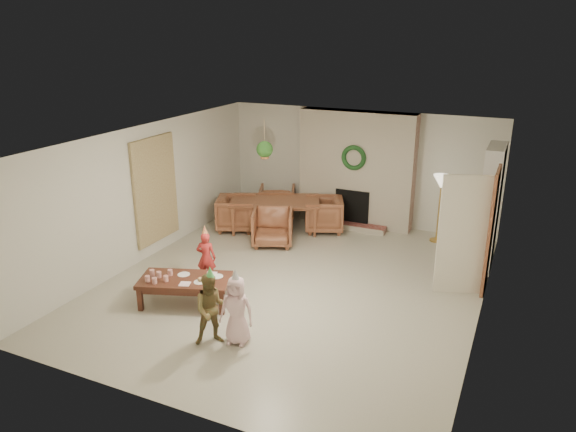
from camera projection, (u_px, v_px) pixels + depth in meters
The scene contains 56 objects.
floor at pixel (294, 283), 9.18m from camera, with size 7.00×7.00×0.00m, color #B7B29E.
ceiling at pixel (295, 138), 8.36m from camera, with size 7.00×7.00×0.00m, color white.
wall_back at pixel (359, 167), 11.78m from camera, with size 7.00×7.00×0.00m, color silver.
wall_front at pixel (162, 310), 5.77m from camera, with size 7.00×7.00×0.00m, color silver.
wall_left at pixel (147, 192), 9.95m from camera, with size 7.00×7.00×0.00m, color silver.
wall_right at pixel (488, 243), 7.59m from camera, with size 7.00×7.00×0.00m, color silver.
fireplace_mass at pixel (356, 169), 11.61m from camera, with size 2.50×0.40×2.50m, color #551916.
fireplace_hearth at pixel (349, 226), 11.70m from camera, with size 1.60×0.30×0.12m, color maroon.
fireplace_firebox at pixel (352, 207), 11.72m from camera, with size 0.75×0.12×0.75m, color black.
fireplace_wreath at pixel (354, 158), 11.31m from camera, with size 0.54×0.54×0.10m, color #173F1D.
floor_lamp_base at pixel (436, 240), 11.03m from camera, with size 0.26×0.26×0.03m, color gold.
floor_lamp_post at pixel (439, 211), 10.82m from camera, with size 0.03×0.03×1.25m, color gold.
floor_lamp_shade at pixel (442, 182), 10.62m from camera, with size 0.33×0.33×0.28m, color beige.
bookshelf_carcass at pixel (490, 206), 9.68m from camera, with size 0.30×1.00×2.20m, color white.
bookshelf_shelf_a at pixel (484, 239), 9.90m from camera, with size 0.30×0.92×0.03m, color white.
bookshelf_shelf_b at pixel (487, 219), 9.77m from camera, with size 0.30×0.92×0.03m, color white.
bookshelf_shelf_c at pixel (490, 198), 9.64m from camera, with size 0.30×0.92×0.03m, color white.
bookshelf_shelf_d at pixel (493, 176), 9.51m from camera, with size 0.30×0.92×0.03m, color white.
books_row_lower at pixel (483, 235), 9.73m from camera, with size 0.20×0.40×0.24m, color maroon.
books_row_mid at pixel (487, 210), 9.78m from camera, with size 0.20×0.44×0.24m, color navy.
books_row_upper at pixel (489, 192), 9.52m from camera, with size 0.20×0.36×0.22m, color #AB7224.
door_frame at pixel (491, 230), 8.72m from camera, with size 0.05×0.86×2.04m, color brown.
door_leaf at pixel (463, 236), 8.54m from camera, with size 0.05×0.80×2.00m, color beige.
curtain_panel at pixel (155, 190), 10.11m from camera, with size 0.06×1.20×2.00m, color #BFB587.
dining_table at pixel (275, 215), 11.53m from camera, with size 1.89×1.06×0.67m, color brown.
dining_chair_near at pixel (273, 227), 10.74m from camera, with size 0.79×0.81×0.74m, color brown.
dining_chair_far at pixel (277, 202), 12.31m from camera, with size 0.79×0.81×0.74m, color brown.
dining_chair_left at pixel (236, 213), 11.55m from camera, with size 0.79×0.81×0.74m, color brown.
dining_chair_right at pixel (324, 214), 11.48m from camera, with size 0.79×0.81×0.74m, color brown.
hanging_plant_cord at pixel (264, 138), 10.28m from camera, with size 0.01×0.01×0.70m, color tan.
hanging_plant_pot at pixel (265, 155), 10.39m from camera, with size 0.16×0.16×0.12m, color #A96236.
hanging_plant_foliage at pixel (265, 149), 10.35m from camera, with size 0.32×0.32×0.32m, color #22531B.
coffee_table_top at pixel (185, 280), 8.39m from camera, with size 1.40×0.70×0.06m, color #51281B.
coffee_table_apron at pixel (185, 285), 8.41m from camera, with size 1.30×0.59×0.09m, color #51281B.
coffee_leg_fl at pixel (140, 299), 8.25m from camera, with size 0.08×0.08×0.37m, color #51281B.
coffee_leg_fr at pixel (222, 303), 8.14m from camera, with size 0.08×0.08×0.37m, color #51281B.
coffee_leg_bl at pixel (153, 283), 8.79m from camera, with size 0.08×0.08×0.37m, color #51281B.
coffee_leg_br at pixel (229, 286), 8.67m from camera, with size 0.08×0.08×0.37m, color #51281B.
cup_a at pixel (147, 279), 8.26m from camera, with size 0.08×0.08×0.10m, color white.
cup_b at pixel (152, 273), 8.46m from camera, with size 0.08×0.08×0.10m, color white.
cup_c at pixel (154, 281), 8.20m from camera, with size 0.08×0.08×0.10m, color white.
cup_d at pixel (159, 274), 8.40m from camera, with size 0.08×0.08×0.10m, color white.
cup_e at pixel (166, 278), 8.26m from camera, with size 0.08×0.08×0.10m, color white.
cup_f at pixel (170, 273), 8.47m from camera, with size 0.08×0.08×0.10m, color white.
plate_a at pixel (184, 274), 8.50m from camera, with size 0.19×0.19×0.01m, color white.
plate_b at pixel (200, 282), 8.25m from camera, with size 0.19×0.19×0.01m, color white.
plate_c at pixel (217, 276), 8.44m from camera, with size 0.19×0.19×0.01m, color white.
food_scoop at pixel (200, 279), 8.24m from camera, with size 0.08×0.08×0.08m, color tan.
napkin_left at pixel (185, 284), 8.19m from camera, with size 0.16×0.16×0.01m, color #FFBBD7.
napkin_right at pixel (211, 274), 8.53m from camera, with size 0.16×0.16×0.01m, color #FFBBD7.
child_red at pixel (206, 258), 9.08m from camera, with size 0.33×0.22×0.91m, color red.
party_hat_red at pixel (205, 230), 8.92m from camera, with size 0.12×0.12×0.17m, color gold.
child_plaid at pixel (212, 309), 7.29m from camera, with size 0.50×0.39×1.03m, color brown.
party_hat_plaid at pixel (210, 272), 7.10m from camera, with size 0.12×0.12×0.17m, color #54C55F.
child_pink at pixel (237, 310), 7.30m from camera, with size 0.48×0.31×0.98m, color #FAC8CE.
party_hat_pink at pixel (235, 275), 7.13m from camera, with size 0.13×0.13×0.18m, color silver.
Camera 1 is at (3.36, -7.59, 4.10)m, focal length 33.52 mm.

